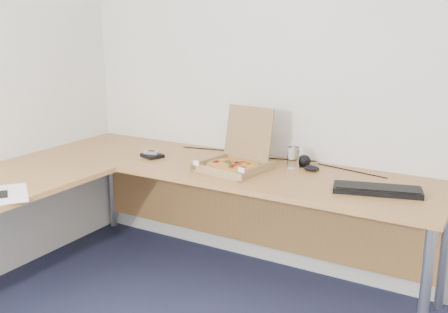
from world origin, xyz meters
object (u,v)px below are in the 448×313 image
Objects in this scene: desk at (138,181)px; pizza_box at (234,162)px; keyboard at (377,190)px; wallet at (152,156)px; drinking_glass at (293,158)px.

desk is 0.56m from pizza_box.
keyboard is 3.40× the size of wallet.
wallet is at bearing -165.74° from drinking_glass.
wallet is at bearing 116.60° from desk.
drinking_glass is at bearing 34.94° from wallet.
wallet reaches higher than desk.
pizza_box is 0.90× the size of keyboard.
drinking_glass is at bearing 143.65° from keyboard.
desk is 0.90m from drinking_glass.
drinking_glass is 0.89m from wallet.
drinking_glass is 0.29× the size of keyboard.
drinking_glass is 0.99× the size of wallet.
drinking_glass is (0.28, 0.20, 0.02)m from pizza_box.
pizza_box is at bearing 22.80° from wallet.
pizza_box is 3.07× the size of wallet.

